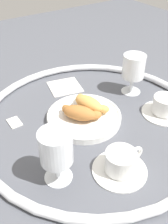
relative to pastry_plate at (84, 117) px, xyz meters
name	(u,v)px	position (x,y,z in m)	size (l,w,h in m)	color
ground_plane	(93,121)	(0.02, 0.02, -0.01)	(2.20, 2.20, 0.00)	#4C4F56
table_chrome_rim	(93,118)	(0.02, 0.02, 0.00)	(0.69, 0.69, 0.02)	silver
pastry_plate	(84,117)	(0.00, 0.00, 0.00)	(0.23, 0.23, 0.02)	white
croissant_large	(80,113)	(0.01, -0.02, 0.03)	(0.12, 0.11, 0.04)	#AD6B33
croissant_small	(89,104)	(-0.01, 0.03, 0.03)	(0.13, 0.09, 0.04)	#D6994C
coffee_cup_near	(165,107)	(0.12, 0.23, 0.01)	(0.14, 0.14, 0.06)	white
coffee_cup_far	(121,163)	(0.22, -0.04, 0.01)	(0.14, 0.14, 0.06)	white
juice_glass_left	(134,68)	(-0.04, 0.23, 0.08)	(0.08, 0.08, 0.14)	white
juice_glass_right	(56,150)	(0.15, -0.17, 0.08)	(0.08, 0.08, 0.14)	white
sugar_packet	(14,122)	(-0.11, -0.18, -0.01)	(0.05, 0.03, 0.01)	white
folded_napkin	(65,86)	(-0.20, 0.05, -0.01)	(0.11, 0.11, 0.01)	silver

